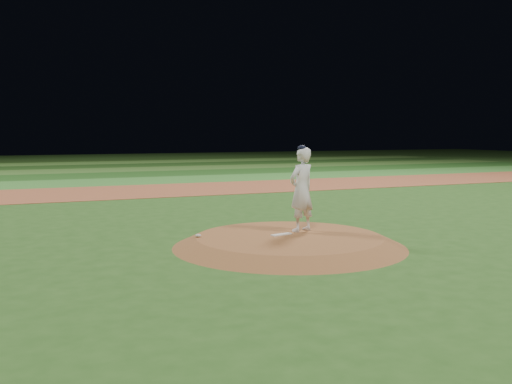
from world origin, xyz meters
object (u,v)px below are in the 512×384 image
at_px(pitchers_mound, 289,241).
at_px(pitcher_on_mound, 302,189).
at_px(rosin_bag, 198,235).
at_px(pitching_rubber, 281,234).

height_order(pitchers_mound, pitcher_on_mound, pitcher_on_mound).
bearing_deg(rosin_bag, pitchers_mound, -18.94).
relative_size(rosin_bag, pitcher_on_mound, 0.06).
bearing_deg(pitchers_mound, pitching_rubber, 123.05).
height_order(pitchers_mound, pitching_rubber, pitching_rubber).
bearing_deg(pitching_rubber, pitcher_on_mound, 9.48).
xyz_separation_m(pitching_rubber, pitcher_on_mound, (0.68, 0.28, 1.03)).
bearing_deg(rosin_bag, pitching_rubber, -15.08).
bearing_deg(pitchers_mound, pitcher_on_mound, 39.43).
bearing_deg(rosin_bag, pitcher_on_mound, -5.16).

